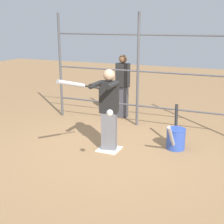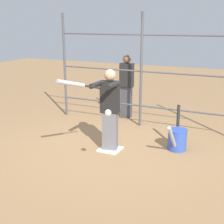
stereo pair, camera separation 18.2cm
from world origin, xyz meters
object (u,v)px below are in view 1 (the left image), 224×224
Objects in this scene: bystander_behind_fence at (123,85)px; batter at (109,108)px; baseball_bat_swinging at (75,84)px; softball_in_flight at (110,113)px; bat_bucket at (176,138)px.

batter is at bearing 104.83° from bystander_behind_fence.
softball_in_flight is (-0.67, 0.18, -0.33)m from baseball_bat_swinging.
bystander_behind_fence is (0.38, -2.98, -0.58)m from baseball_bat_swinging.
batter is at bearing -101.78° from baseball_bat_swinging.
baseball_bat_swinging is 8.60× the size of softball_in_flight.
bystander_behind_fence is (0.56, -2.11, -0.01)m from batter.
softball_in_flight is at bearing 114.79° from batter.
batter is 1.57× the size of bat_bucket.
batter is 1.18m from softball_in_flight.
bat_bucket is (-1.32, -1.43, -1.18)m from baseball_bat_swinging.
baseball_bat_swinging is at bearing 78.22° from batter.
softball_in_flight is 0.10× the size of bat_bucket.
softball_in_flight is 0.06× the size of bystander_behind_fence.
batter is 1.85× the size of baseball_bat_swinging.
baseball_bat_swinging is (0.18, 0.87, 0.57)m from batter.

